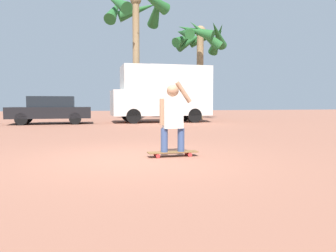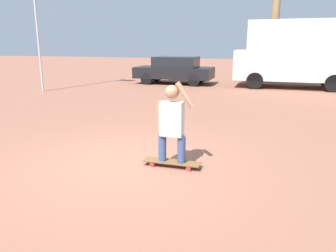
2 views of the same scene
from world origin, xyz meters
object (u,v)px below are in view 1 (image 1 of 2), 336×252
camper_van (163,92)px  palm_tree_center_background (136,14)px  parked_car_black (51,110)px  person_skateboarder (173,115)px  palm_tree_near_van (200,40)px  skateboard (173,152)px

camper_van → palm_tree_center_background: size_ratio=0.68×
camper_van → parked_car_black: 6.09m
parked_car_black → palm_tree_center_background: 8.00m
person_skateboarder → parked_car_black: person_skateboarder is taller
parked_car_black → palm_tree_near_van: palm_tree_near_van is taller
palm_tree_near_van → palm_tree_center_background: 4.43m
skateboard → parked_car_black: bearing=106.2°
person_skateboarder → parked_car_black: bearing=106.2°
palm_tree_near_van → skateboard: bearing=-112.1°
person_skateboarder → parked_car_black: size_ratio=0.35×
palm_tree_center_background → palm_tree_near_van: bearing=-2.0°
skateboard → palm_tree_near_van: size_ratio=0.16×
camper_van → palm_tree_center_background: bearing=115.9°
parked_car_black → palm_tree_near_van: (9.05, 2.40, 4.38)m
person_skateboarder → palm_tree_center_background: palm_tree_center_background is taller
parked_car_black → palm_tree_near_van: size_ratio=0.65×
palm_tree_center_background → person_skateboarder: bearing=-96.1°
person_skateboarder → palm_tree_near_van: (5.68, 13.99, 4.28)m
skateboard → parked_car_black: size_ratio=0.25×
person_skateboarder → camper_van: 12.09m
person_skateboarder → palm_tree_near_van: palm_tree_near_van is taller
palm_tree_center_background → skateboard: bearing=-96.1°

